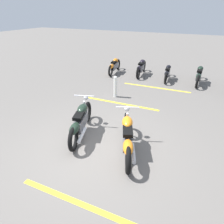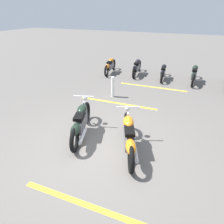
% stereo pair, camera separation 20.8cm
% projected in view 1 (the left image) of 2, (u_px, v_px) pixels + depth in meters
% --- Properties ---
extents(ground_plane, '(60.00, 60.00, 0.00)m').
position_uv_depth(ground_plane, '(98.00, 146.00, 5.41)').
color(ground_plane, '#66605B').
extents(motorcycle_bright_foreground, '(2.09, 0.98, 1.04)m').
position_uv_depth(motorcycle_bright_foreground, '(127.00, 137.00, 5.02)').
color(motorcycle_bright_foreground, black).
rests_on(motorcycle_bright_foreground, ground).
extents(motorcycle_dark_foreground, '(2.15, 0.88, 1.04)m').
position_uv_depth(motorcycle_dark_foreground, '(81.00, 121.00, 5.72)').
color(motorcycle_dark_foreground, black).
rests_on(motorcycle_dark_foreground, ground).
extents(motorcycle_row_left, '(2.18, 0.27, 0.82)m').
position_uv_depth(motorcycle_row_left, '(199.00, 75.00, 9.76)').
color(motorcycle_row_left, black).
rests_on(motorcycle_row_left, ground).
extents(motorcycle_row_center, '(1.96, 0.34, 0.74)m').
position_uv_depth(motorcycle_row_center, '(167.00, 73.00, 10.29)').
color(motorcycle_row_center, black).
rests_on(motorcycle_row_center, ground).
extents(motorcycle_row_right, '(2.17, 0.38, 0.82)m').
position_uv_depth(motorcycle_row_right, '(141.00, 67.00, 11.06)').
color(motorcycle_row_right, black).
rests_on(motorcycle_row_right, ground).
extents(motorcycle_row_far_right, '(2.11, 0.42, 0.80)m').
position_uv_depth(motorcycle_row_far_right, '(114.00, 66.00, 11.41)').
color(motorcycle_row_far_right, black).
rests_on(motorcycle_row_far_right, ground).
extents(bollard_post, '(0.14, 0.14, 0.88)m').
position_uv_depth(bollard_post, '(115.00, 87.00, 8.28)').
color(bollard_post, white).
rests_on(bollard_post, ground).
extents(parking_stripe_near, '(0.21, 3.20, 0.01)m').
position_uv_depth(parking_stripe_near, '(89.00, 207.00, 3.74)').
color(parking_stripe_near, yellow).
rests_on(parking_stripe_near, ground).
extents(parking_stripe_mid, '(0.21, 3.20, 0.01)m').
position_uv_depth(parking_stripe_mid, '(119.00, 103.00, 7.89)').
color(parking_stripe_mid, yellow).
rests_on(parking_stripe_mid, ground).
extents(parking_stripe_far, '(0.21, 3.20, 0.01)m').
position_uv_depth(parking_stripe_far, '(156.00, 88.00, 9.45)').
color(parking_stripe_far, yellow).
rests_on(parking_stripe_far, ground).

